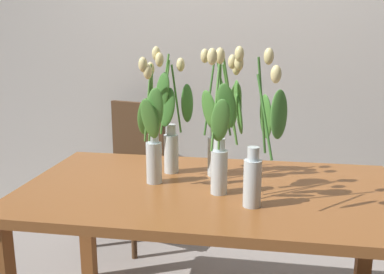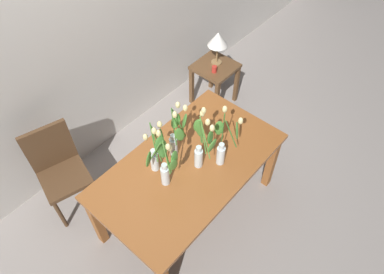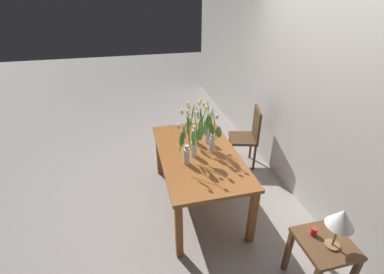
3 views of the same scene
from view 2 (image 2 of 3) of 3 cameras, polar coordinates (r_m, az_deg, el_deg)
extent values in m
plane|color=gray|center=(3.50, -0.41, -11.50)|extent=(18.00, 18.00, 0.00)
cube|color=beige|center=(3.25, -19.10, 14.93)|extent=(9.00, 0.10, 2.70)
cube|color=brown|center=(2.89, -0.49, -4.60)|extent=(1.60, 0.90, 0.04)
cube|color=brown|center=(3.46, 12.64, -3.98)|extent=(0.07, 0.07, 0.70)
cube|color=brown|center=(3.16, -15.15, -12.88)|extent=(0.07, 0.07, 0.70)
cube|color=brown|center=(3.70, 2.55, 2.30)|extent=(0.07, 0.07, 0.70)
cylinder|color=silver|center=(2.88, -3.01, -1.56)|extent=(0.07, 0.07, 0.18)
cylinder|color=silver|center=(2.79, -3.11, -0.08)|extent=(0.04, 0.04, 0.05)
cylinder|color=silver|center=(2.90, -2.99, -1.93)|extent=(0.06, 0.06, 0.11)
cylinder|color=#3D752D|center=(2.63, -2.92, 1.57)|extent=(0.04, 0.07, 0.34)
ellipsoid|color=#F4E093|center=(2.48, -2.79, 3.63)|extent=(0.04, 0.04, 0.06)
ellipsoid|color=#4C8E38|center=(2.65, -2.01, 0.37)|extent=(0.11, 0.05, 0.18)
cylinder|color=#3D752D|center=(2.67, -2.05, 2.18)|extent=(0.08, 0.07, 0.31)
ellipsoid|color=#F4E093|center=(2.56, -1.09, 4.70)|extent=(0.04, 0.04, 0.06)
ellipsoid|color=#4C8E38|center=(2.70, -1.22, 2.57)|extent=(0.07, 0.10, 0.18)
cylinder|color=#3D752D|center=(2.71, -2.66, 2.50)|extent=(0.08, 0.02, 0.28)
ellipsoid|color=#F4E093|center=(2.63, -2.30, 5.19)|extent=(0.04, 0.04, 0.06)
ellipsoid|color=#4C8E38|center=(2.78, -2.65, 2.55)|extent=(0.06, 0.11, 0.18)
cylinder|color=silver|center=(2.80, 1.06, -3.43)|extent=(0.07, 0.07, 0.18)
cylinder|color=silver|center=(2.71, 1.10, -1.97)|extent=(0.04, 0.04, 0.05)
cylinder|color=silver|center=(2.82, 1.05, -3.80)|extent=(0.06, 0.06, 0.11)
cylinder|color=#56933D|center=(2.61, 1.39, 0.85)|extent=(0.07, 0.04, 0.32)
ellipsoid|color=#F4E093|center=(2.52, 1.66, 3.81)|extent=(0.04, 0.04, 0.06)
ellipsoid|color=#4C8E38|center=(2.64, 1.05, 1.80)|extent=(0.06, 0.11, 0.18)
cylinder|color=#56933D|center=(2.60, 1.52, 1.05)|extent=(0.07, 0.03, 0.36)
ellipsoid|color=#F4E093|center=(2.49, 1.89, 4.28)|extent=(0.04, 0.04, 0.06)
ellipsoid|color=#4C8E38|center=(2.67, 1.30, 1.05)|extent=(0.06, 0.08, 0.18)
cylinder|color=#56933D|center=(2.54, 2.18, -0.46)|extent=(0.02, 0.12, 0.34)
ellipsoid|color=#F4E093|center=(2.38, 3.28, 1.46)|extent=(0.04, 0.04, 0.06)
ellipsoid|color=#4C8E38|center=(2.58, 3.23, -1.43)|extent=(0.09, 0.06, 0.18)
cylinder|color=#56933D|center=(2.56, 1.86, 0.02)|extent=(0.01, 0.07, 0.35)
ellipsoid|color=#F4E093|center=(2.42, 2.54, 2.42)|extent=(0.04, 0.04, 0.06)
ellipsoid|color=#4C8E38|center=(2.56, 2.97, -0.08)|extent=(0.10, 0.04, 0.18)
cylinder|color=silver|center=(2.83, 4.64, -2.97)|extent=(0.07, 0.07, 0.18)
cylinder|color=silver|center=(2.74, 4.79, -1.50)|extent=(0.04, 0.04, 0.05)
cylinder|color=silver|center=(2.85, 4.60, -3.33)|extent=(0.06, 0.06, 0.11)
cylinder|color=#3D752D|center=(2.63, 6.34, 0.42)|extent=(0.07, 0.09, 0.29)
ellipsoid|color=#F4E093|center=(2.52, 7.84, 2.60)|extent=(0.04, 0.04, 0.06)
ellipsoid|color=#4C8E38|center=(2.64, 7.27, 1.02)|extent=(0.07, 0.08, 0.18)
cylinder|color=#3D752D|center=(2.62, 5.03, 1.40)|extent=(0.04, 0.04, 0.35)
ellipsoid|color=#F4E093|center=(2.51, 5.30, 4.48)|extent=(0.04, 0.04, 0.06)
ellipsoid|color=#4C8E38|center=(2.69, 4.37, 1.43)|extent=(0.07, 0.08, 0.17)
cylinder|color=silver|center=(2.71, -4.34, -6.22)|extent=(0.07, 0.07, 0.18)
cylinder|color=silver|center=(2.62, -4.48, -4.80)|extent=(0.04, 0.04, 0.05)
cylinder|color=silver|center=(2.74, -4.30, -6.57)|extent=(0.06, 0.06, 0.11)
cylinder|color=#56933D|center=(2.49, -4.00, -3.43)|extent=(0.01, 0.07, 0.28)
ellipsoid|color=#F4E093|center=(2.36, -3.62, -1.72)|extent=(0.04, 0.04, 0.06)
ellipsoid|color=#4C8E38|center=(2.48, -2.85, -3.57)|extent=(0.08, 0.02, 0.17)
cylinder|color=#56933D|center=(2.47, -4.14, -3.40)|extent=(0.02, 0.07, 0.31)
ellipsoid|color=#F4E093|center=(2.33, -3.88, -1.61)|extent=(0.04, 0.04, 0.06)
ellipsoid|color=#4C8E38|center=(2.51, -3.00, -4.49)|extent=(0.10, 0.06, 0.18)
cylinder|color=#56933D|center=(2.53, -6.04, -2.50)|extent=(0.04, 0.11, 0.27)
ellipsoid|color=#F4E093|center=(2.44, -7.52, -0.02)|extent=(0.04, 0.04, 0.06)
ellipsoid|color=#4C8E38|center=(2.58, -7.01, -3.59)|extent=(0.09, 0.06, 0.18)
cylinder|color=silver|center=(2.80, -6.05, -3.92)|extent=(0.07, 0.07, 0.18)
cylinder|color=silver|center=(2.71, -6.24, -2.48)|extent=(0.04, 0.04, 0.05)
cylinder|color=silver|center=(2.82, -6.00, -4.29)|extent=(0.06, 0.06, 0.11)
cylinder|color=#478433|center=(2.59, -5.66, -0.34)|extent=(0.06, 0.04, 0.30)
ellipsoid|color=#F4E093|center=(2.48, -5.24, 2.03)|extent=(0.04, 0.04, 0.06)
ellipsoid|color=#427F33|center=(2.63, -4.84, 0.01)|extent=(0.06, 0.09, 0.18)
cylinder|color=#478433|center=(2.55, -5.79, -1.12)|extent=(0.03, 0.10, 0.32)
ellipsoid|color=#F4E093|center=(2.39, -5.41, 0.61)|extent=(0.04, 0.04, 0.06)
ellipsoid|color=#427F33|center=(2.56, -4.69, -1.92)|extent=(0.09, 0.06, 0.18)
cylinder|color=#478433|center=(2.54, -6.15, -0.96)|extent=(0.05, 0.09, 0.35)
ellipsoid|color=#F4E093|center=(2.38, -6.13, 1.00)|extent=(0.04, 0.04, 0.06)
ellipsoid|color=#427F33|center=(2.51, -5.25, -1.20)|extent=(0.10, 0.05, 0.18)
cube|color=#4C331E|center=(3.35, -19.85, -6.16)|extent=(0.49, 0.49, 0.04)
cylinder|color=#4C331E|center=(3.44, -15.26, -9.16)|extent=(0.04, 0.04, 0.43)
cylinder|color=#4C331E|center=(3.44, -20.46, -11.59)|extent=(0.04, 0.04, 0.43)
cylinder|color=#4C331E|center=(3.64, -17.36, -5.23)|extent=(0.04, 0.04, 0.43)
cylinder|color=#4C331E|center=(3.64, -22.24, -7.50)|extent=(0.04, 0.04, 0.43)
cube|color=#4C331E|center=(3.28, -22.04, -1.45)|extent=(0.39, 0.14, 0.46)
cube|color=brown|center=(4.09, 3.76, 11.23)|extent=(0.44, 0.44, 0.04)
cube|color=brown|center=(4.07, 4.00, 5.85)|extent=(0.04, 0.04, 0.51)
cube|color=brown|center=(4.31, 7.16, 8.46)|extent=(0.04, 0.04, 0.51)
cube|color=brown|center=(4.25, -0.06, 8.18)|extent=(0.04, 0.04, 0.51)
cube|color=brown|center=(4.47, 3.18, 10.60)|extent=(0.04, 0.04, 0.51)
cylinder|color=olive|center=(4.12, 3.96, 11.93)|extent=(0.12, 0.12, 0.02)
cylinder|color=olive|center=(4.04, 4.05, 13.26)|extent=(0.02, 0.02, 0.22)
cone|color=silver|center=(3.94, 4.20, 15.49)|extent=(0.22, 0.22, 0.16)
cylinder|color=#B72D23|center=(3.97, 3.62, 10.86)|extent=(0.06, 0.06, 0.07)
camera|label=1|loc=(2.33, 39.12, -13.71)|focal=40.80mm
camera|label=3|loc=(3.93, 40.97, 30.97)|focal=25.30mm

